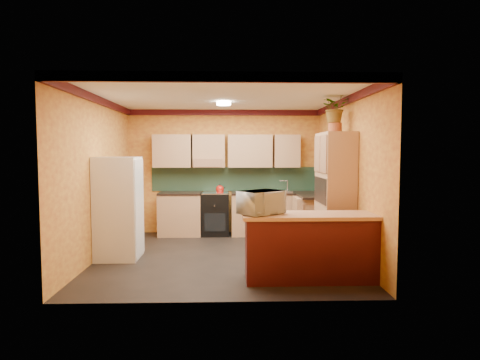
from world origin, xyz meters
name	(u,v)px	position (x,y,z in m)	size (l,w,h in m)	color
room_shell	(225,134)	(0.02, 0.28, 2.09)	(4.24, 4.24, 2.72)	black
base_cabinets_back	(244,214)	(0.43, 1.80, 0.44)	(3.65, 0.60, 0.88)	tan
countertop_back	(244,193)	(0.43, 1.80, 0.90)	(3.65, 0.62, 0.04)	black
stove	(215,214)	(-0.20, 1.80, 0.46)	(0.58, 0.58, 0.91)	black
kettle	(220,189)	(-0.10, 1.75, 1.00)	(0.17, 0.17, 0.18)	#AA150B
sink	(280,191)	(1.20, 1.80, 0.94)	(0.48, 0.40, 0.03)	silver
base_cabinets_right	(314,219)	(1.80, 1.12, 0.44)	(0.60, 0.80, 0.88)	tan
countertop_right	(315,196)	(1.80, 1.12, 0.90)	(0.62, 0.80, 0.04)	black
fridge	(118,208)	(-1.75, -0.08, 0.85)	(0.68, 0.66, 1.70)	white
pantry	(335,196)	(1.85, -0.18, 1.05)	(0.48, 0.90, 2.10)	tan
fern_pot	(335,128)	(1.85, -0.13, 2.18)	(0.22, 0.22, 0.16)	brown
fern	(335,108)	(1.85, -0.13, 2.51)	(0.45, 0.39, 0.50)	tan
breakfast_bar	(311,249)	(1.22, -1.31, 0.44)	(1.80, 0.55, 0.88)	#4B1111
bar_top	(311,216)	(1.22, -1.31, 0.91)	(1.90, 0.65, 0.05)	tan
microwave	(261,202)	(0.53, -1.31, 1.09)	(0.58, 0.39, 0.32)	white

